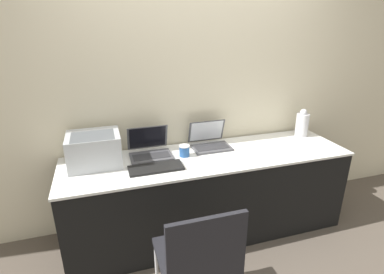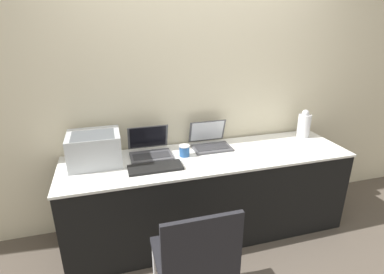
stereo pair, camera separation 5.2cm
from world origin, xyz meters
The scene contains 10 objects.
ground_plane centered at (0.00, 0.00, 0.00)m, with size 14.00×14.00×0.00m, color brown.
wall_back centered at (0.00, 0.72, 1.30)m, with size 8.00×0.05×2.60m.
table centered at (0.00, 0.33, 0.39)m, with size 2.52×0.68×0.78m.
printer centered at (-0.95, 0.45, 0.93)m, with size 0.41×0.34×0.26m.
laptop_left centered at (-0.49, 0.50, 0.84)m, with size 0.36×0.31×0.24m.
laptop_right centered at (0.08, 0.52, 0.84)m, with size 0.35×0.30×0.23m.
external_keyboard centered at (-0.50, 0.22, 0.79)m, with size 0.43×0.18×0.02m.
coffee_cup centered at (-0.21, 0.39, 0.83)m, with size 0.09×0.09×0.10m.
metal_pitcher centered at (1.08, 0.52, 0.91)m, with size 0.13×0.13×0.28m.
chair centered at (-0.39, -0.56, 0.55)m, with size 0.46×0.48×0.93m.
Camera 2 is at (-0.81, -1.92, 1.88)m, focal length 28.00 mm.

